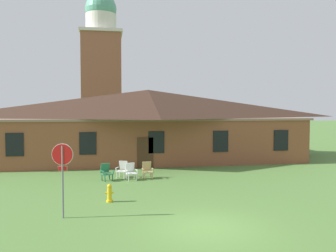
{
  "coord_description": "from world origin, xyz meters",
  "views": [
    {
      "loc": [
        -3.27,
        -11.4,
        4.04
      ],
      "look_at": [
        0.03,
        7.81,
        3.09
      ],
      "focal_mm": 37.63,
      "sensor_mm": 36.0,
      "label": 1
    }
  ],
  "objects_px": {
    "lawn_chair_middle": "(147,170)",
    "fire_hydrant": "(109,193)",
    "lawn_chair_near_door": "(122,169)",
    "stop_sign": "(62,165)",
    "lawn_chair_left_end": "(131,171)",
    "lawn_chair_by_porch": "(106,172)"
  },
  "relations": [
    {
      "from": "lawn_chair_middle",
      "to": "fire_hydrant",
      "type": "height_order",
      "value": "lawn_chair_middle"
    },
    {
      "from": "lawn_chair_middle",
      "to": "fire_hydrant",
      "type": "xyz_separation_m",
      "value": [
        -2.2,
        -4.92,
        -0.12
      ]
    },
    {
      "from": "lawn_chair_near_door",
      "to": "lawn_chair_middle",
      "type": "xyz_separation_m",
      "value": [
        1.41,
        -0.55,
        0.0
      ]
    },
    {
      "from": "lawn_chair_near_door",
      "to": "fire_hydrant",
      "type": "distance_m",
      "value": 5.52
    },
    {
      "from": "stop_sign",
      "to": "lawn_chair_middle",
      "type": "height_order",
      "value": "stop_sign"
    },
    {
      "from": "lawn_chair_left_end",
      "to": "lawn_chair_middle",
      "type": "bearing_deg",
      "value": 15.28
    },
    {
      "from": "lawn_chair_left_end",
      "to": "lawn_chair_middle",
      "type": "distance_m",
      "value": 1.01
    },
    {
      "from": "stop_sign",
      "to": "lawn_chair_near_door",
      "type": "height_order",
      "value": "stop_sign"
    },
    {
      "from": "lawn_chair_near_door",
      "to": "fire_hydrant",
      "type": "height_order",
      "value": "lawn_chair_near_door"
    },
    {
      "from": "lawn_chair_left_end",
      "to": "fire_hydrant",
      "type": "distance_m",
      "value": 4.81
    },
    {
      "from": "lawn_chair_by_porch",
      "to": "lawn_chair_near_door",
      "type": "bearing_deg",
      "value": 39.33
    },
    {
      "from": "lawn_chair_left_end",
      "to": "fire_hydrant",
      "type": "xyz_separation_m",
      "value": [
        -1.22,
        -4.65,
        -0.12
      ]
    },
    {
      "from": "stop_sign",
      "to": "lawn_chair_left_end",
      "type": "height_order",
      "value": "stop_sign"
    },
    {
      "from": "stop_sign",
      "to": "lawn_chair_by_porch",
      "type": "distance_m",
      "value": 7.02
    },
    {
      "from": "stop_sign",
      "to": "fire_hydrant",
      "type": "bearing_deg",
      "value": 49.39
    },
    {
      "from": "lawn_chair_near_door",
      "to": "fire_hydrant",
      "type": "bearing_deg",
      "value": -98.19
    },
    {
      "from": "lawn_chair_by_porch",
      "to": "fire_hydrant",
      "type": "bearing_deg",
      "value": -88.12
    },
    {
      "from": "stop_sign",
      "to": "lawn_chair_middle",
      "type": "xyz_separation_m",
      "value": [
        3.9,
        6.9,
        -1.47
      ]
    },
    {
      "from": "stop_sign",
      "to": "lawn_chair_by_porch",
      "type": "height_order",
      "value": "stop_sign"
    },
    {
      "from": "lawn_chair_by_porch",
      "to": "lawn_chair_near_door",
      "type": "height_order",
      "value": "same"
    },
    {
      "from": "lawn_chair_near_door",
      "to": "lawn_chair_left_end",
      "type": "xyz_separation_m",
      "value": [
        0.44,
        -0.82,
        0.0
      ]
    },
    {
      "from": "fire_hydrant",
      "to": "lawn_chair_by_porch",
      "type": "bearing_deg",
      "value": 91.88
    }
  ]
}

